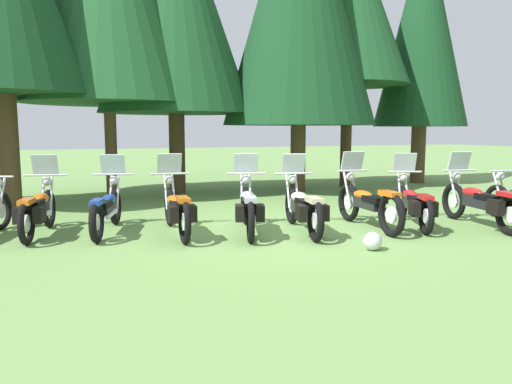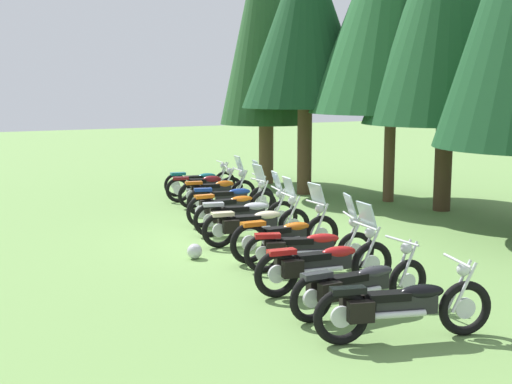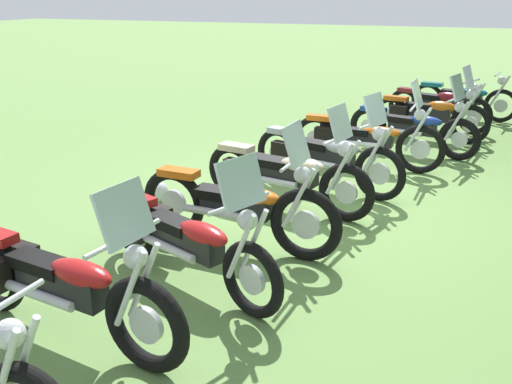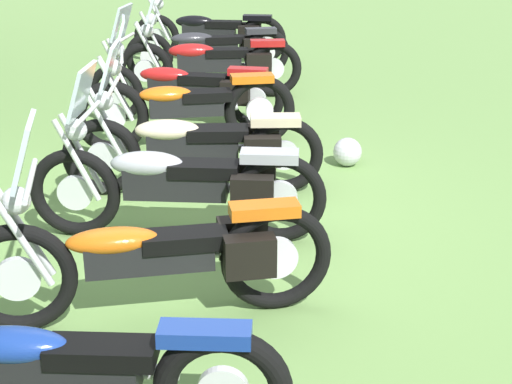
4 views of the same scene
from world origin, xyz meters
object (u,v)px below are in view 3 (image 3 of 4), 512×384
dropped_helmet (158,192)px  motorcycle_2 (428,113)px  motorcycle_0 (464,98)px  motorcycle_6 (284,172)px  motorcycle_7 (238,206)px  motorcycle_4 (364,138)px  motorcycle_5 (324,155)px  motorcycle_1 (439,106)px  motorcycle_3 (414,127)px  motorcycle_8 (184,238)px  motorcycle_9 (59,283)px

dropped_helmet → motorcycle_2: bearing=149.2°
motorcycle_0 → dropped_helmet: bearing=-106.5°
motorcycle_6 → motorcycle_0: bearing=84.8°
motorcycle_7 → dropped_helmet: (-0.87, -1.50, -0.33)m
motorcycle_4 → motorcycle_5: motorcycle_4 is taller
motorcycle_1 → motorcycle_2: (0.93, -0.12, 0.01)m
motorcycle_2 → motorcycle_5: size_ratio=0.95×
motorcycle_4 → motorcycle_5: (1.20, -0.30, 0.01)m
motorcycle_0 → motorcycle_6: bearing=-96.0°
motorcycle_1 → motorcycle_6: bearing=-83.6°
motorcycle_3 → motorcycle_6: (3.24, -1.17, 0.02)m
motorcycle_0 → motorcycle_6: 6.72m
motorcycle_7 → motorcycle_8: motorcycle_7 is taller
motorcycle_3 → motorcycle_5: (2.31, -0.91, 0.03)m
motorcycle_3 → motorcycle_5: size_ratio=0.99×
motorcycle_3 → motorcycle_4: (1.11, -0.61, 0.02)m
motorcycle_4 → motorcycle_9: (5.46, -1.24, 0.00)m
motorcycle_1 → motorcycle_5: motorcycle_5 is taller
motorcycle_1 → motorcycle_4: 3.28m
motorcycle_8 → motorcycle_6: bearing=106.5°
motorcycle_2 → dropped_helmet: (4.78, -2.85, -0.32)m
motorcycle_5 → motorcycle_7: size_ratio=0.98×
motorcycle_3 → motorcycle_4: motorcycle_4 is taller
motorcycle_2 → motorcycle_6: same height
motorcycle_8 → dropped_helmet: 2.25m
motorcycle_0 → motorcycle_7: 7.97m
motorcycle_4 → motorcycle_5: 1.24m
motorcycle_0 → motorcycle_2: size_ratio=1.02×
motorcycle_2 → motorcycle_9: bearing=-93.6°
motorcycle_5 → motorcycle_9: (4.26, -0.94, -0.01)m
motorcycle_7 → motorcycle_1: bearing=80.5°
motorcycle_1 → motorcycle_7: bearing=-81.2°
motorcycle_0 → motorcycle_1: motorcycle_1 is taller
motorcycle_7 → motorcycle_6: bearing=90.5°
motorcycle_4 → motorcycle_5: size_ratio=1.04×
motorcycle_0 → motorcycle_5: 5.75m
motorcycle_3 → dropped_helmet: bearing=-111.8°
motorcycle_6 → dropped_helmet: size_ratio=8.13×
motorcycle_0 → motorcycle_1: bearing=-99.6°
motorcycle_6 → motorcycle_5: bearing=84.6°
motorcycle_0 → motorcycle_4: motorcycle_4 is taller
motorcycle_0 → motorcycle_5: motorcycle_5 is taller
motorcycle_7 → dropped_helmet: size_ratio=8.11×
motorcycle_3 → motorcycle_7: size_ratio=0.97×
dropped_helmet → motorcycle_5: bearing=126.5°
motorcycle_0 → motorcycle_2: motorcycle_2 is taller
motorcycle_2 → motorcycle_9: size_ratio=0.90×
motorcycle_9 → motorcycle_4: bearing=85.6°
motorcycle_8 → motorcycle_9: bearing=-90.4°
motorcycle_5 → motorcycle_9: motorcycle_9 is taller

